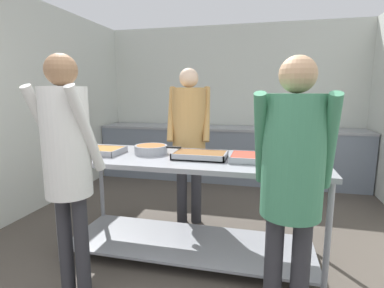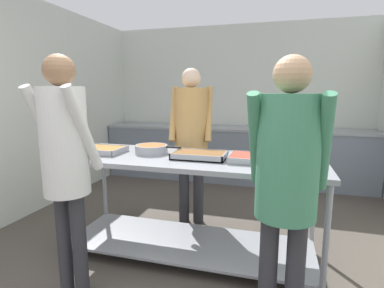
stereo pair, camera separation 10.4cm
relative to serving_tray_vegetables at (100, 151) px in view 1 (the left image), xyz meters
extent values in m
cube|color=silver|center=(0.89, 2.95, 0.36)|extent=(4.56, 0.06, 2.65)
cube|color=silver|center=(-1.36, 0.83, 0.36)|extent=(0.06, 4.37, 2.65)
cube|color=slate|center=(0.89, 2.58, -0.52)|extent=(4.40, 0.62, 0.88)
cube|color=gray|center=(0.89, 2.58, -0.06)|extent=(4.40, 0.65, 0.04)
cube|color=black|center=(1.40, 2.58, -0.06)|extent=(0.43, 0.44, 0.02)
cube|color=gray|center=(0.85, 0.05, -0.05)|extent=(2.30, 0.83, 0.04)
cube|color=gray|center=(0.85, 0.05, -0.84)|extent=(2.22, 0.75, 0.02)
cylinder|color=gray|center=(-0.25, -0.32, -0.51)|extent=(0.04, 0.04, 0.90)
cylinder|color=gray|center=(1.95, -0.32, -0.51)|extent=(0.04, 0.04, 0.90)
cylinder|color=gray|center=(-0.25, 0.41, -0.51)|extent=(0.04, 0.04, 0.90)
cylinder|color=gray|center=(1.95, 0.41, -0.51)|extent=(0.04, 0.04, 0.90)
cube|color=gray|center=(0.00, 0.00, -0.02)|extent=(0.42, 0.31, 0.01)
cube|color=#9E6B33|center=(0.00, 0.00, 0.01)|extent=(0.39, 0.29, 0.04)
cube|color=gray|center=(0.00, -0.15, 0.00)|extent=(0.42, 0.01, 0.05)
cube|color=gray|center=(0.00, 0.15, 0.00)|extent=(0.42, 0.01, 0.05)
cube|color=gray|center=(-0.20, 0.00, 0.00)|extent=(0.01, 0.31, 0.05)
cube|color=gray|center=(0.20, 0.00, 0.00)|extent=(0.01, 0.31, 0.05)
cylinder|color=gray|center=(0.46, 0.11, 0.01)|extent=(0.30, 0.30, 0.08)
cylinder|color=brown|center=(0.46, 0.11, 0.05)|extent=(0.27, 0.27, 0.01)
cylinder|color=black|center=(0.69, 0.11, 0.04)|extent=(0.14, 0.02, 0.02)
cube|color=gray|center=(0.95, 0.03, -0.02)|extent=(0.46, 0.29, 0.01)
cube|color=brown|center=(0.95, 0.03, 0.01)|extent=(0.43, 0.27, 0.04)
cube|color=gray|center=(0.95, -0.11, 0.00)|extent=(0.46, 0.01, 0.05)
cube|color=gray|center=(0.95, 0.17, 0.00)|extent=(0.46, 0.01, 0.05)
cube|color=gray|center=(0.73, 0.03, 0.00)|extent=(0.01, 0.29, 0.05)
cube|color=gray|center=(1.17, 0.03, 0.00)|extent=(0.01, 0.29, 0.05)
cube|color=gray|center=(1.43, 0.02, -0.02)|extent=(0.43, 0.33, 0.01)
cube|color=#B23D2D|center=(1.43, 0.02, 0.01)|extent=(0.41, 0.31, 0.04)
cube|color=gray|center=(1.43, -0.14, 0.00)|extent=(0.43, 0.01, 0.05)
cube|color=gray|center=(1.43, 0.19, 0.00)|extent=(0.43, 0.01, 0.05)
cube|color=gray|center=(1.22, 0.02, 0.00)|extent=(0.01, 0.33, 0.05)
cube|color=gray|center=(1.64, 0.02, 0.00)|extent=(0.01, 0.33, 0.05)
cylinder|color=white|center=(1.79, 0.14, -0.02)|extent=(0.22, 0.22, 0.01)
cylinder|color=white|center=(1.79, 0.14, -0.01)|extent=(0.22, 0.22, 0.01)
cylinder|color=white|center=(1.79, 0.14, 0.00)|extent=(0.22, 0.22, 0.01)
cylinder|color=white|center=(1.79, 0.14, 0.02)|extent=(0.22, 0.22, 0.01)
cylinder|color=white|center=(1.79, 0.14, 0.03)|extent=(0.21, 0.21, 0.01)
cylinder|color=#2D2D33|center=(1.57, -0.66, -0.57)|extent=(0.11, 0.11, 0.78)
cylinder|color=#2D2D33|center=(1.73, -0.68, -0.57)|extent=(0.11, 0.11, 0.78)
cylinder|color=#3D7F5B|center=(1.46, -0.65, 0.26)|extent=(0.10, 0.33, 0.58)
cylinder|color=#3D7F5B|center=(1.84, -0.69, 0.26)|extent=(0.10, 0.33, 0.58)
cylinder|color=#3D7F5B|center=(1.65, -0.67, 0.17)|extent=(0.35, 0.35, 0.72)
sphere|color=tan|center=(1.65, -0.67, 0.64)|extent=(0.21, 0.21, 0.21)
cylinder|color=#2D2D33|center=(0.12, -0.73, -0.56)|extent=(0.10, 0.10, 0.80)
cylinder|color=#2D2D33|center=(0.26, -0.74, -0.56)|extent=(0.10, 0.10, 0.80)
cylinder|color=silver|center=(0.02, -0.72, 0.29)|extent=(0.10, 0.33, 0.60)
cylinder|color=silver|center=(0.36, -0.75, 0.29)|extent=(0.10, 0.33, 0.60)
cylinder|color=silver|center=(0.19, -0.73, 0.21)|extent=(0.31, 0.31, 0.74)
sphere|color=#8C6647|center=(0.19, -0.73, 0.68)|extent=(0.21, 0.21, 0.21)
cylinder|color=#2D2D33|center=(0.75, 0.77, -0.56)|extent=(0.12, 0.12, 0.81)
cylinder|color=#2D2D33|center=(0.58, 0.75, -0.56)|extent=(0.12, 0.12, 0.81)
cylinder|color=tan|center=(0.86, 0.79, 0.30)|extent=(0.12, 0.34, 0.60)
cylinder|color=tan|center=(0.47, 0.73, 0.30)|extent=(0.12, 0.34, 0.60)
cylinder|color=tan|center=(0.66, 0.76, 0.22)|extent=(0.37, 0.37, 0.75)
sphere|color=beige|center=(0.66, 0.76, 0.69)|extent=(0.21, 0.21, 0.21)
cylinder|color=brown|center=(1.86, 2.56, 0.04)|extent=(0.08, 0.08, 0.16)
cone|color=brown|center=(1.86, 2.56, 0.15)|extent=(0.07, 0.07, 0.06)
cylinder|color=black|center=(1.86, 2.56, 0.18)|extent=(0.03, 0.03, 0.02)
camera|label=1|loc=(1.48, -2.46, 0.54)|focal=28.00mm
camera|label=2|loc=(1.58, -2.43, 0.54)|focal=28.00mm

